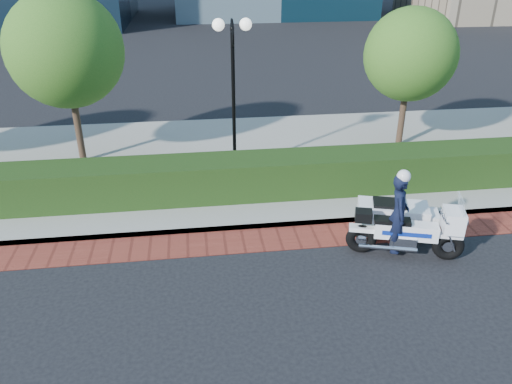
{
  "coord_description": "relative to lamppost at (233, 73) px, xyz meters",
  "views": [
    {
      "loc": [
        -0.16,
        -8.07,
        6.01
      ],
      "look_at": [
        1.18,
        1.96,
        1.0
      ],
      "focal_mm": 35.0,
      "sensor_mm": 36.0,
      "label": 1
    }
  ],
  "objects": [
    {
      "name": "police_motorcycle",
      "position": [
        3.18,
        -4.35,
        -2.27
      ],
      "size": [
        2.42,
        2.09,
        2.0
      ],
      "rotation": [
        0.0,
        0.0,
        -0.29
      ],
      "color": "black",
      "rests_on": "ground"
    },
    {
      "name": "tree_c",
      "position": [
        5.5,
        1.3,
        0.09
      ],
      "size": [
        2.8,
        2.8,
        4.3
      ],
      "color": "#332319",
      "rests_on": "sidewalk"
    },
    {
      "name": "sidewalk",
      "position": [
        -1.0,
        0.8,
        -2.88
      ],
      "size": [
        60.0,
        8.0,
        0.15
      ],
      "primitive_type": "cube",
      "color": "gray",
      "rests_on": "ground"
    },
    {
      "name": "tree_b",
      "position": [
        -4.5,
        1.3,
        0.48
      ],
      "size": [
        3.2,
        3.2,
        4.89
      ],
      "color": "#332319",
      "rests_on": "sidewalk"
    },
    {
      "name": "ground",
      "position": [
        -1.0,
        -5.2,
        -2.96
      ],
      "size": [
        120.0,
        120.0,
        0.0
      ],
      "primitive_type": "plane",
      "color": "black",
      "rests_on": "ground"
    },
    {
      "name": "brick_strip",
      "position": [
        -1.0,
        -3.7,
        -2.95
      ],
      "size": [
        60.0,
        1.0,
        0.01
      ],
      "primitive_type": "cube",
      "color": "maroon",
      "rests_on": "ground"
    },
    {
      "name": "hedge_main",
      "position": [
        -1.0,
        -1.6,
        -2.31
      ],
      "size": [
        18.0,
        1.2,
        1.0
      ],
      "primitive_type": "cube",
      "color": "black",
      "rests_on": "sidewalk"
    },
    {
      "name": "lamppost",
      "position": [
        0.0,
        0.0,
        0.0
      ],
      "size": [
        1.02,
        0.7,
        4.21
      ],
      "color": "black",
      "rests_on": "sidewalk"
    }
  ]
}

